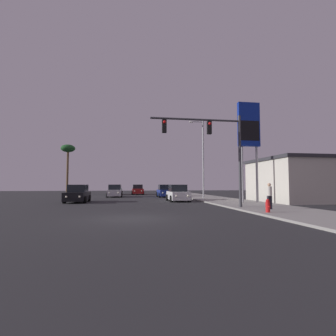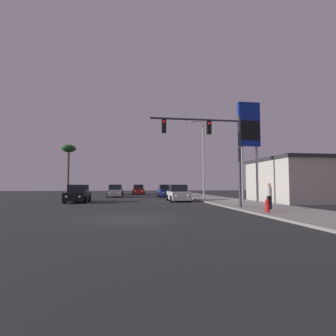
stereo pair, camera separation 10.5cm
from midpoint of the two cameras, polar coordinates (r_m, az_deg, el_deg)
ground_plane at (r=13.33m, az=-8.07°, el=-10.89°), size 120.00×120.00×0.00m
sidewalk_right at (r=25.20m, az=14.05°, el=-7.22°), size 5.00×60.00×0.12m
building_gas_station at (r=29.96m, az=28.71°, el=-2.28°), size 10.30×8.30×4.30m
car_white at (r=26.77m, az=2.32°, el=-5.60°), size 2.04×4.32×1.68m
car_red at (r=45.15m, az=-6.43°, el=-4.77°), size 2.04×4.32×1.68m
car_blue at (r=35.59m, az=-0.50°, el=-5.11°), size 2.04×4.31×1.68m
car_black at (r=26.49m, az=-18.91°, el=-5.44°), size 2.04×4.34×1.68m
car_green at (r=44.82m, az=-11.00°, el=-4.73°), size 2.04×4.32×1.68m
car_silver at (r=36.41m, az=-11.36°, el=-5.01°), size 2.04×4.32×1.68m
traffic_light_mast at (r=18.73m, az=10.37°, el=5.62°), size 6.48×0.36×6.50m
street_lamp at (r=30.51m, az=7.59°, el=2.87°), size 1.74×0.24×9.00m
gas_station_sign at (r=24.97m, az=17.33°, el=7.92°), size 2.00×0.42×9.00m
fire_hydrant at (r=16.05m, az=20.99°, el=-7.69°), size 0.24×0.34×0.76m
pedestrian_on_sidewalk at (r=18.13m, az=21.31°, el=-5.46°), size 0.34×0.32×1.67m
palm_tree_far at (r=48.68m, az=-20.75°, el=3.45°), size 2.40×2.40×8.62m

